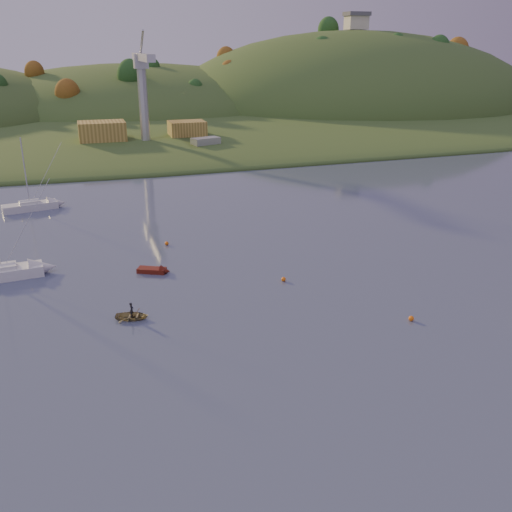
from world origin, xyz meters
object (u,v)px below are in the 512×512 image
object	(u,v)px
sailboat_near	(30,206)
canoe	(132,316)
red_tender	(158,271)
sailboat_far	(1,272)

from	to	relation	value
sailboat_near	canoe	distance (m)	44.93
sailboat_near	red_tender	bearing A→B (deg)	-77.10
canoe	red_tender	distance (m)	11.75
sailboat_far	canoe	size ratio (longest dim) A/B	3.86
sailboat_far	red_tender	size ratio (longest dim) A/B	3.04
sailboat_near	red_tender	size ratio (longest dim) A/B	2.87
sailboat_near	sailboat_far	xyz separation A→B (m)	(-1.57, -29.01, 0.04)
sailboat_far	red_tender	distance (m)	17.21
sailboat_near	canoe	size ratio (longest dim) A/B	3.64
sailboat_near	sailboat_far	distance (m)	29.05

